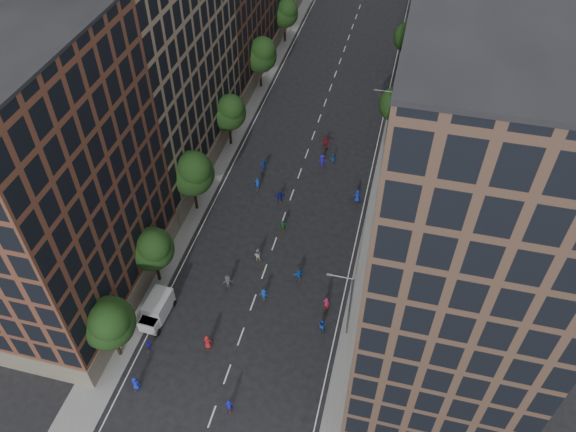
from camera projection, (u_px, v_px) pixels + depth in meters
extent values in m
plane|color=black|center=(306.00, 156.00, 79.78)|extent=(240.00, 240.00, 0.00)
cube|color=slate|center=(241.00, 114.00, 86.97)|extent=(4.00, 105.00, 0.15)
cube|color=slate|center=(396.00, 137.00, 82.85)|extent=(4.00, 105.00, 0.15)
cube|color=brown|center=(44.00, 187.00, 52.48)|extent=(14.00, 22.00, 30.00)
cube|color=#897359|center=(147.00, 46.00, 67.65)|extent=(14.00, 26.00, 34.00)
cube|color=#4D3629|center=(468.00, 202.00, 46.61)|extent=(14.00, 30.00, 36.00)
cube|color=#635A51|center=(470.00, 52.00, 67.69)|extent=(14.00, 28.00, 33.00)
cylinder|color=black|center=(116.00, 344.00, 55.45)|extent=(0.36, 0.36, 3.96)
sphere|color=black|center=(108.00, 323.00, 52.92)|extent=(5.20, 5.20, 5.20)
sphere|color=black|center=(109.00, 321.00, 51.54)|extent=(3.90, 3.90, 3.90)
cylinder|color=black|center=(157.00, 269.00, 62.45)|extent=(0.36, 0.36, 3.70)
sphere|color=black|center=(152.00, 249.00, 60.09)|extent=(4.80, 4.80, 4.80)
sphere|color=black|center=(154.00, 246.00, 58.81)|extent=(3.60, 3.60, 3.60)
cylinder|color=black|center=(195.00, 197.00, 70.55)|extent=(0.36, 0.36, 4.22)
sphere|color=black|center=(192.00, 173.00, 67.86)|extent=(5.60, 5.60, 5.60)
sphere|color=black|center=(194.00, 168.00, 66.37)|extent=(4.20, 4.20, 4.20)
cylinder|color=black|center=(230.00, 133.00, 80.35)|extent=(0.36, 0.36, 3.87)
sphere|color=black|center=(228.00, 113.00, 77.87)|extent=(5.00, 5.00, 5.00)
sphere|color=black|center=(231.00, 108.00, 76.54)|extent=(3.75, 3.75, 3.75)
cylinder|color=black|center=(261.00, 76.00, 91.33)|extent=(0.36, 0.36, 4.05)
sphere|color=black|center=(260.00, 55.00, 88.75)|extent=(5.40, 5.40, 5.40)
sphere|color=black|center=(263.00, 50.00, 87.31)|extent=(4.05, 4.05, 4.05)
cylinder|color=black|center=(285.00, 32.00, 102.48)|extent=(0.36, 0.36, 3.78)
sphere|color=black|center=(285.00, 14.00, 100.06)|extent=(4.80, 4.80, 4.80)
sphere|color=black|center=(287.00, 9.00, 98.78)|extent=(3.60, 3.60, 3.60)
cylinder|color=black|center=(393.00, 124.00, 82.07)|extent=(0.36, 0.36, 3.74)
sphere|color=black|center=(396.00, 104.00, 79.68)|extent=(5.00, 5.00, 5.00)
sphere|color=black|center=(401.00, 99.00, 78.35)|extent=(3.75, 3.75, 3.75)
cylinder|color=black|center=(406.00, 57.00, 95.80)|extent=(0.36, 0.36, 3.96)
sphere|color=black|center=(409.00, 37.00, 93.28)|extent=(5.20, 5.20, 5.20)
sphere|color=black|center=(414.00, 32.00, 91.89)|extent=(3.90, 3.90, 3.90)
cylinder|color=#595B60|center=(350.00, 308.00, 55.46)|extent=(0.18, 0.18, 9.00)
cylinder|color=#595B60|center=(341.00, 277.00, 52.51)|extent=(2.40, 0.12, 0.12)
cube|color=#595B60|center=(329.00, 275.00, 52.73)|extent=(0.50, 0.22, 0.15)
cylinder|color=#595B60|center=(389.00, 120.00, 78.25)|extent=(0.18, 0.18, 9.00)
cylinder|color=#595B60|center=(384.00, 91.00, 75.30)|extent=(2.40, 0.12, 0.12)
cube|color=#595B60|center=(376.00, 90.00, 75.52)|extent=(0.50, 0.22, 0.15)
cube|color=silver|center=(159.00, 305.00, 59.46)|extent=(2.25, 3.65, 2.17)
cube|color=silver|center=(150.00, 324.00, 58.26)|extent=(2.05, 1.68, 1.38)
cube|color=black|center=(149.00, 320.00, 57.81)|extent=(1.84, 1.37, 0.10)
cylinder|color=black|center=(141.00, 327.00, 58.72)|extent=(0.28, 0.76, 0.75)
cylinder|color=black|center=(158.00, 332.00, 58.32)|extent=(0.28, 0.76, 0.75)
cylinder|color=black|center=(158.00, 299.00, 61.35)|extent=(0.28, 0.76, 0.75)
cylinder|color=black|center=(174.00, 303.00, 60.94)|extent=(0.28, 0.76, 0.75)
imported|color=#1524AD|center=(136.00, 383.00, 53.60)|extent=(0.90, 0.62, 1.77)
imported|color=#1617B2|center=(229.00, 406.00, 51.99)|extent=(0.76, 0.64, 1.76)
imported|color=#1644B2|center=(322.00, 326.00, 58.31)|extent=(1.01, 0.91, 1.71)
imported|color=#133E9B|center=(264.00, 295.00, 61.22)|extent=(1.03, 0.60, 1.59)
imported|color=#1C15AA|center=(149.00, 346.00, 56.66)|extent=(1.00, 0.66, 1.58)
imported|color=blue|center=(299.00, 275.00, 63.20)|extent=(1.52, 1.00, 1.57)
imported|color=maroon|center=(208.00, 342.00, 56.81)|extent=(0.99, 0.73, 1.86)
imported|color=#A71B39|center=(326.00, 304.00, 60.15)|extent=(0.75, 0.55, 1.90)
imported|color=#B1B1AD|center=(258.00, 255.00, 65.26)|extent=(0.91, 0.75, 1.74)
imported|color=#414246|center=(228.00, 282.00, 62.41)|extent=(1.30, 1.04, 1.76)
imported|color=#1F682D|center=(283.00, 226.00, 68.55)|extent=(1.07, 0.49, 1.78)
imported|color=#121D9A|center=(280.00, 197.00, 72.47)|extent=(1.55, 0.90, 1.59)
imported|color=#142AA5|center=(357.00, 196.00, 72.32)|extent=(0.92, 0.60, 1.87)
imported|color=#133DA1|center=(257.00, 184.00, 73.97)|extent=(0.72, 0.48, 1.93)
imported|color=#1343A0|center=(333.00, 159.00, 78.02)|extent=(0.84, 0.71, 1.55)
imported|color=#1E16B3|center=(322.00, 161.00, 77.42)|extent=(1.25, 0.74, 1.91)
imported|color=#143CA3|center=(264.00, 166.00, 76.68)|extent=(1.21, 0.82, 1.92)
imported|color=maroon|center=(326.00, 143.00, 80.30)|extent=(1.87, 0.94, 1.93)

